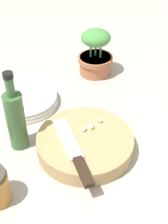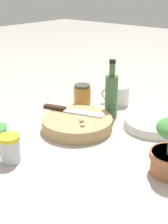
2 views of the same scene
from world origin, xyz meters
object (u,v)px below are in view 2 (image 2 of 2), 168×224
plate_stack (153,124)px  coffee_mug (118,95)px  cutting_board (77,124)px  honey_jar (82,94)px  chef_knife (69,110)px  garlic_cloves (82,121)px  spice_jar (10,149)px  oil_bottle (111,95)px

plate_stack → coffee_mug: bearing=-115.8°
cutting_board → honey_jar: (-0.19, -0.15, 0.02)m
chef_knife → cutting_board: bearing=48.3°
garlic_cloves → spice_jar: spice_jar is taller
oil_bottle → chef_knife: bearing=-28.8°
chef_knife → spice_jar: spice_jar is taller
plate_stack → cutting_board: bearing=-46.7°
cutting_board → spice_jar: bearing=-0.7°
coffee_mug → oil_bottle: oil_bottle is taller
cutting_board → coffee_mug: size_ratio=2.19×
chef_knife → garlic_cloves: size_ratio=3.79×
cutting_board → oil_bottle: (-0.17, 0.02, 0.06)m
honey_jar → plate_stack: bearing=87.7°
cutting_board → oil_bottle: bearing=173.1°
oil_bottle → honey_jar: bearing=-99.4°
garlic_cloves → spice_jar: bearing=-8.7°
coffee_mug → honey_jar: bearing=-49.5°
honey_jar → oil_bottle: oil_bottle is taller
chef_knife → coffee_mug: size_ratio=2.04×
chef_knife → plate_stack: (-0.16, 0.25, -0.03)m
coffee_mug → spice_jar: bearing=3.1°
spice_jar → plate_stack: bearing=156.9°
plate_stack → chef_knife: bearing=-58.0°
honey_jar → oil_bottle: (0.03, 0.17, 0.05)m
coffee_mug → honey_jar: honey_jar is taller
garlic_cloves → spice_jar: size_ratio=0.75×
chef_knife → honey_jar: honey_jar is taller
cutting_board → coffee_mug: 0.29m
coffee_mug → plate_stack: (0.11, 0.23, -0.02)m
garlic_cloves → coffee_mug: size_ratio=0.54×
oil_bottle → spice_jar: bearing=-3.1°
coffee_mug → honey_jar: (0.10, -0.11, 0.00)m
spice_jar → coffee_mug: (-0.57, -0.03, -0.00)m
spice_jar → garlic_cloves: bearing=171.3°
cutting_board → spice_jar: (0.28, -0.00, 0.02)m
chef_knife → spice_jar: size_ratio=2.82×
spice_jar → honey_jar: honey_jar is taller
cutting_board → plate_stack: (-0.18, 0.19, -0.01)m
coffee_mug → honey_jar: size_ratio=1.33×
garlic_cloves → oil_bottle: oil_bottle is taller
chef_knife → oil_bottle: bearing=132.2°
plate_stack → honey_jar: size_ratio=2.49×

